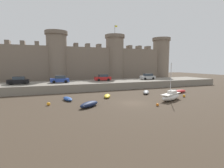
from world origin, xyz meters
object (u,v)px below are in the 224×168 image
car_quay_east (148,77)px  rowboat_midflat_right (89,104)px  rowboat_midflat_centre (146,92)px  car_quay_centre_west (18,81)px  rowboat_foreground_left (68,99)px  rowboat_foreground_centre (107,96)px  mooring_buoy_near_channel (184,96)px  sailboat_midflat_left (171,96)px  mooring_buoy_near_shore (158,105)px  car_quay_centre_east (103,78)px  mooring_buoy_mid_mud (48,104)px  rowboat_foreground_right (179,91)px  car_quay_west (60,79)px

car_quay_east → rowboat_midflat_right: bearing=-138.9°
rowboat_midflat_right → car_quay_east: size_ratio=0.85×
rowboat_midflat_centre → car_quay_centre_west: car_quay_centre_west is taller
rowboat_midflat_centre → rowboat_foreground_left: rowboat_midflat_centre is taller
rowboat_midflat_centre → rowboat_foreground_left: bearing=-175.4°
rowboat_foreground_centre → rowboat_midflat_right: rowboat_midflat_right is taller
rowboat_foreground_centre → rowboat_midflat_right: 7.22m
mooring_buoy_near_channel → rowboat_midflat_centre: bearing=128.4°
sailboat_midflat_left → mooring_buoy_near_shore: 5.20m
sailboat_midflat_left → rowboat_midflat_centre: sailboat_midflat_left is taller
rowboat_midflat_centre → car_quay_centre_east: car_quay_centre_east is taller
rowboat_foreground_left → mooring_buoy_mid_mud: (-2.98, -2.56, -0.06)m
rowboat_foreground_right → car_quay_centre_east: size_ratio=1.00×
car_quay_west → mooring_buoy_near_channel: bearing=-39.8°
mooring_buoy_near_channel → car_quay_east: bearing=79.3°
mooring_buoy_mid_mud → rowboat_foreground_left: bearing=40.7°
mooring_buoy_mid_mud → car_quay_east: bearing=30.5°
mooring_buoy_near_channel → car_quay_centre_east: size_ratio=0.11×
car_quay_centre_east → car_quay_west: bearing=-173.6°
rowboat_midflat_centre → car_quay_east: 14.00m
rowboat_foreground_left → mooring_buoy_near_channel: size_ratio=6.82×
mooring_buoy_mid_mud → car_quay_centre_east: (13.36, 16.16, 2.22)m
rowboat_foreground_centre → car_quay_east: (16.27, 12.60, 2.16)m
mooring_buoy_near_channel → car_quay_centre_west: car_quay_centre_west is taller
rowboat_foreground_left → car_quay_centre_east: car_quay_centre_east is taller
rowboat_midflat_centre → mooring_buoy_near_shore: bearing=-113.1°
rowboat_foreground_left → mooring_buoy_near_shore: rowboat_foreground_left is taller
rowboat_foreground_centre → mooring_buoy_near_channel: rowboat_foreground_centre is taller
car_quay_centre_east → car_quay_centre_west: 18.97m
sailboat_midflat_left → mooring_buoy_near_shore: size_ratio=14.73×
sailboat_midflat_left → mooring_buoy_near_channel: size_ratio=13.21×
rowboat_foreground_right → car_quay_centre_west: car_quay_centre_west is taller
rowboat_midflat_centre → rowboat_foreground_right: size_ratio=0.83×
mooring_buoy_near_shore → car_quay_west: car_quay_west is taller
sailboat_midflat_left → car_quay_west: sailboat_midflat_left is taller
rowboat_foreground_right → rowboat_midflat_centre: bearing=167.1°
rowboat_foreground_right → mooring_buoy_mid_mud: rowboat_foreground_right is taller
mooring_buoy_mid_mud → mooring_buoy_near_shore: bearing=-22.1°
rowboat_midflat_right → car_quay_east: (20.84, 18.19, 2.06)m
mooring_buoy_near_shore → rowboat_foreground_left: bearing=143.6°
car_quay_west → rowboat_foreground_left: bearing=-89.0°
sailboat_midflat_left → rowboat_foreground_right: bearing=39.5°
mooring_buoy_near_channel → car_quay_centre_east: bearing=117.8°
mooring_buoy_near_shore → car_quay_east: size_ratio=0.10×
rowboat_midflat_right → mooring_buoy_mid_mud: size_ratio=7.03×
mooring_buoy_near_channel → car_quay_centre_west: 33.04m
rowboat_foreground_left → mooring_buoy_mid_mud: 3.93m
rowboat_foreground_centre → car_quay_west: car_quay_west is taller
mooring_buoy_mid_mud → rowboat_midflat_centre: bearing=11.6°
sailboat_midflat_left → car_quay_east: size_ratio=1.48×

